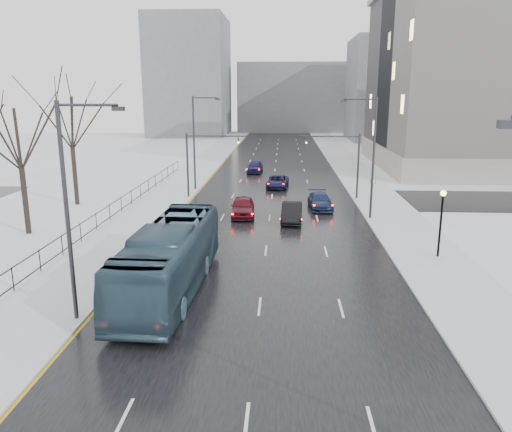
% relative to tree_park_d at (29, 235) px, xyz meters
% --- Properties ---
extents(road, '(16.00, 150.00, 0.04)m').
position_rel_tree_park_d_xyz_m(road, '(17.80, 26.00, 0.02)').
color(road, black).
rests_on(road, ground).
extents(cross_road, '(130.00, 10.00, 0.04)m').
position_rel_tree_park_d_xyz_m(cross_road, '(17.80, 14.00, 0.02)').
color(cross_road, black).
rests_on(cross_road, ground).
extents(sidewalk_left, '(5.00, 150.00, 0.16)m').
position_rel_tree_park_d_xyz_m(sidewalk_left, '(7.30, 26.00, 0.08)').
color(sidewalk_left, silver).
rests_on(sidewalk_left, ground).
extents(sidewalk_right, '(5.00, 150.00, 0.16)m').
position_rel_tree_park_d_xyz_m(sidewalk_right, '(28.30, 26.00, 0.08)').
color(sidewalk_right, silver).
rests_on(sidewalk_right, ground).
extents(park_strip, '(14.00, 150.00, 0.12)m').
position_rel_tree_park_d_xyz_m(park_strip, '(-2.20, 26.00, 0.06)').
color(park_strip, white).
rests_on(park_strip, ground).
extents(tree_park_d, '(8.75, 8.75, 12.50)m').
position_rel_tree_park_d_xyz_m(tree_park_d, '(0.00, 0.00, 0.00)').
color(tree_park_d, black).
rests_on(tree_park_d, ground).
extents(tree_park_e, '(9.45, 9.45, 13.50)m').
position_rel_tree_park_d_xyz_m(tree_park_e, '(-0.40, 10.00, 0.00)').
color(tree_park_e, black).
rests_on(tree_park_e, ground).
extents(iron_fence, '(0.06, 70.00, 1.30)m').
position_rel_tree_park_d_xyz_m(iron_fence, '(4.80, -4.00, 0.91)').
color(iron_fence, black).
rests_on(iron_fence, sidewalk_left).
extents(streetlight_r_mid, '(2.95, 0.25, 10.00)m').
position_rel_tree_park_d_xyz_m(streetlight_r_mid, '(25.97, 6.00, 5.62)').
color(streetlight_r_mid, '#2D2D33').
rests_on(streetlight_r_mid, ground).
extents(streetlight_l_near, '(2.95, 0.25, 10.00)m').
position_rel_tree_park_d_xyz_m(streetlight_l_near, '(9.63, -14.00, 5.62)').
color(streetlight_l_near, '#2D2D33').
rests_on(streetlight_l_near, ground).
extents(streetlight_l_far, '(2.95, 0.25, 10.00)m').
position_rel_tree_park_d_xyz_m(streetlight_l_far, '(9.63, 18.00, 5.62)').
color(streetlight_l_far, '#2D2D33').
rests_on(streetlight_l_far, ground).
extents(lamppost_r_mid, '(0.36, 0.36, 4.28)m').
position_rel_tree_park_d_xyz_m(lamppost_r_mid, '(28.80, -4.00, 2.94)').
color(lamppost_r_mid, black).
rests_on(lamppost_r_mid, sidewalk_right).
extents(mast_signal_right, '(6.10, 0.33, 6.50)m').
position_rel_tree_park_d_xyz_m(mast_signal_right, '(25.13, 14.00, 4.11)').
color(mast_signal_right, '#2D2D33').
rests_on(mast_signal_right, ground).
extents(mast_signal_left, '(6.10, 0.33, 6.50)m').
position_rel_tree_park_d_xyz_m(mast_signal_left, '(10.47, 14.00, 4.11)').
color(mast_signal_left, '#2D2D33').
rests_on(mast_signal_left, ground).
extents(no_uturn_sign, '(0.60, 0.06, 2.70)m').
position_rel_tree_park_d_xyz_m(no_uturn_sign, '(27.00, 10.00, 2.30)').
color(no_uturn_sign, '#2D2D33').
rests_on(no_uturn_sign, sidewalk_right).
extents(bldg_far_right, '(24.00, 20.00, 22.00)m').
position_rel_tree_park_d_xyz_m(bldg_far_right, '(45.80, 81.00, 11.00)').
color(bldg_far_right, slate).
rests_on(bldg_far_right, ground).
extents(bldg_far_left, '(18.00, 22.00, 28.00)m').
position_rel_tree_park_d_xyz_m(bldg_far_left, '(-4.20, 91.00, 14.00)').
color(bldg_far_left, slate).
rests_on(bldg_far_left, ground).
extents(bldg_far_center, '(30.00, 18.00, 18.00)m').
position_rel_tree_park_d_xyz_m(bldg_far_center, '(21.80, 106.00, 9.00)').
color(bldg_far_center, slate).
rests_on(bldg_far_center, ground).
extents(bus, '(3.45, 13.07, 3.62)m').
position_rel_tree_park_d_xyz_m(bus, '(13.00, -10.21, 1.85)').
color(bus, '#304C5E').
rests_on(bus, road).
extents(sedan_center_near, '(2.25, 4.98, 1.66)m').
position_rel_tree_park_d_xyz_m(sedan_center_near, '(15.51, 6.46, 0.87)').
color(sedan_center_near, '#500D19').
rests_on(sedan_center_near, road).
extents(sedan_right_near, '(1.86, 4.76, 1.55)m').
position_rel_tree_park_d_xyz_m(sedan_right_near, '(19.65, 4.85, 0.81)').
color(sedan_right_near, black).
rests_on(sedan_right_near, road).
extents(sedan_right_cross, '(2.62, 5.03, 1.35)m').
position_rel_tree_park_d_xyz_m(sedan_right_cross, '(18.30, 19.87, 0.72)').
color(sedan_right_cross, '#131238').
rests_on(sedan_right_cross, road).
extents(sedan_right_far, '(2.28, 4.95, 1.40)m').
position_rel_tree_park_d_xyz_m(sedan_right_far, '(22.30, 9.72, 0.74)').
color(sedan_right_far, '#19264C').
rests_on(sedan_right_far, road).
extents(sedan_center_far, '(2.14, 4.68, 1.55)m').
position_rel_tree_park_d_xyz_m(sedan_center_far, '(15.19, 30.57, 0.82)').
color(sedan_center_far, '#191643').
rests_on(sedan_center_far, road).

